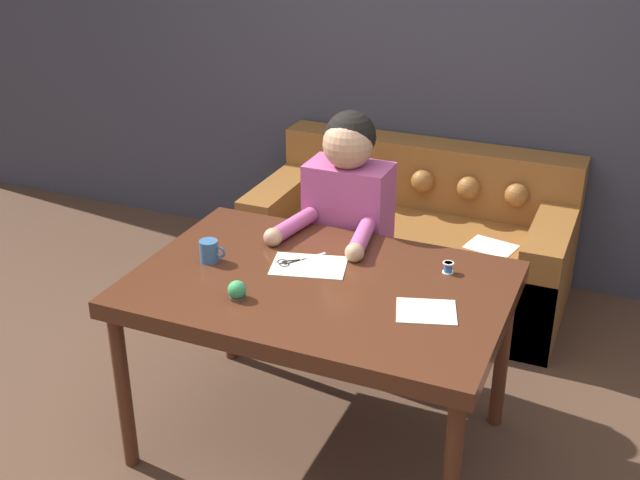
# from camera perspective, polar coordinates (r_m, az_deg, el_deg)

# --- Properties ---
(ground_plane) EXTENTS (16.00, 16.00, 0.00)m
(ground_plane) POSITION_cam_1_polar(r_m,az_deg,el_deg) (3.52, -2.09, -14.34)
(ground_plane) COLOR #4C3323
(wall_back) EXTENTS (8.00, 0.06, 2.60)m
(wall_back) POSITION_cam_1_polar(r_m,az_deg,el_deg) (4.62, 8.08, 13.32)
(wall_back) COLOR #383842
(wall_back) RESTS_ON ground_plane
(dining_table) EXTENTS (1.44, 0.97, 0.78)m
(dining_table) POSITION_cam_1_polar(r_m,az_deg,el_deg) (3.13, -0.01, -4.08)
(dining_table) COLOR #472314
(dining_table) RESTS_ON ground_plane
(couch) EXTENTS (1.71, 0.87, 0.81)m
(couch) POSITION_cam_1_polar(r_m,az_deg,el_deg) (4.52, 6.56, -0.33)
(couch) COLOR brown
(couch) RESTS_ON ground_plane
(person) EXTENTS (0.45, 0.58, 1.27)m
(person) POSITION_cam_1_polar(r_m,az_deg,el_deg) (3.69, 1.93, -0.06)
(person) COLOR #33281E
(person) RESTS_ON ground_plane
(pattern_paper_main) EXTENTS (0.34, 0.27, 0.00)m
(pattern_paper_main) POSITION_cam_1_polar(r_m,az_deg,el_deg) (3.21, -0.80, -1.84)
(pattern_paper_main) COLOR beige
(pattern_paper_main) RESTS_ON dining_table
(pattern_paper_offcut) EXTENTS (0.26, 0.23, 0.00)m
(pattern_paper_offcut) POSITION_cam_1_polar(r_m,az_deg,el_deg) (2.92, 7.56, -5.04)
(pattern_paper_offcut) COLOR beige
(pattern_paper_offcut) RESTS_ON dining_table
(scissors) EXTENTS (0.18, 0.19, 0.01)m
(scissors) POSITION_cam_1_polar(r_m,az_deg,el_deg) (3.24, -1.87, -1.53)
(scissors) COLOR silver
(scissors) RESTS_ON dining_table
(mug) EXTENTS (0.11, 0.08, 0.09)m
(mug) POSITION_cam_1_polar(r_m,az_deg,el_deg) (3.26, -7.87, -0.78)
(mug) COLOR #335B84
(mug) RESTS_ON dining_table
(thread_spool) EXTENTS (0.04, 0.04, 0.05)m
(thread_spool) POSITION_cam_1_polar(r_m,az_deg,el_deg) (3.19, 9.09, -1.95)
(thread_spool) COLOR #3366B2
(thread_spool) RESTS_ON dining_table
(pin_cushion) EXTENTS (0.07, 0.07, 0.07)m
(pin_cushion) POSITION_cam_1_polar(r_m,az_deg,el_deg) (2.98, -5.92, -3.60)
(pin_cushion) COLOR #4C3828
(pin_cushion) RESTS_ON dining_table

